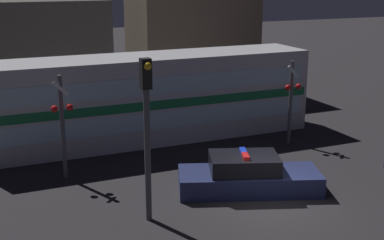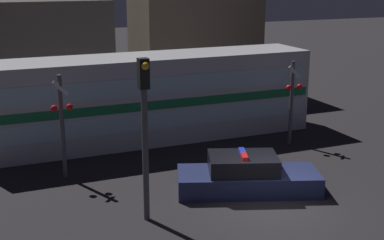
{
  "view_description": "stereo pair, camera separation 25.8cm",
  "coord_description": "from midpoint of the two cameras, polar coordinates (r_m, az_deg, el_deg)",
  "views": [
    {
      "loc": [
        -8.84,
        -13.71,
        7.41
      ],
      "look_at": [
        -0.64,
        5.15,
        1.74
      ],
      "focal_mm": 50.0,
      "sensor_mm": 36.0,
      "label": 1
    },
    {
      "loc": [
        -8.61,
        -13.81,
        7.41
      ],
      "look_at": [
        -0.64,
        5.15,
        1.74
      ],
      "focal_mm": 50.0,
      "sensor_mm": 36.0,
      "label": 2
    }
  ],
  "objects": [
    {
      "name": "building_center",
      "position": [
        33.86,
        -0.2,
        9.05
      ],
      "size": [
        7.44,
        4.46,
        7.31
      ],
      "color": "brown",
      "rests_on": "ground_plane"
    },
    {
      "name": "train",
      "position": [
        24.34,
        -5.02,
        2.35
      ],
      "size": [
        15.22,
        2.92,
        3.86
      ],
      "color": "silver",
      "rests_on": "ground_plane"
    },
    {
      "name": "police_car",
      "position": [
        18.88,
        5.58,
        -6.01
      ],
      "size": [
        5.25,
        3.43,
        1.44
      ],
      "rotation": [
        0.0,
        0.0,
        -0.35
      ],
      "color": "navy",
      "rests_on": "ground_plane"
    },
    {
      "name": "traffic_light_corner",
      "position": [
        15.89,
        -5.29,
        -0.54
      ],
      "size": [
        0.3,
        0.46,
        5.05
      ],
      "color": "#4C4C51",
      "rests_on": "ground_plane"
    },
    {
      "name": "building_left",
      "position": [
        31.3,
        -16.38,
        6.73
      ],
      "size": [
        7.24,
        5.62,
        6.03
      ],
      "color": "#47423D",
      "rests_on": "ground_plane"
    },
    {
      "name": "crossing_signal_far",
      "position": [
        19.97,
        -14.01,
        -0.27
      ],
      "size": [
        0.79,
        0.36,
        3.91
      ],
      "color": "#4C4C51",
      "rests_on": "ground_plane"
    },
    {
      "name": "crossing_signal_near",
      "position": [
        23.93,
        10.23,
        2.29
      ],
      "size": [
        0.79,
        0.36,
        3.73
      ],
      "color": "#4C4C51",
      "rests_on": "ground_plane"
    },
    {
      "name": "ground_plane",
      "position": [
        17.9,
        8.18,
        -9.2
      ],
      "size": [
        120.0,
        120.0,
        0.0
      ],
      "primitive_type": "plane",
      "color": "#262326"
    }
  ]
}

